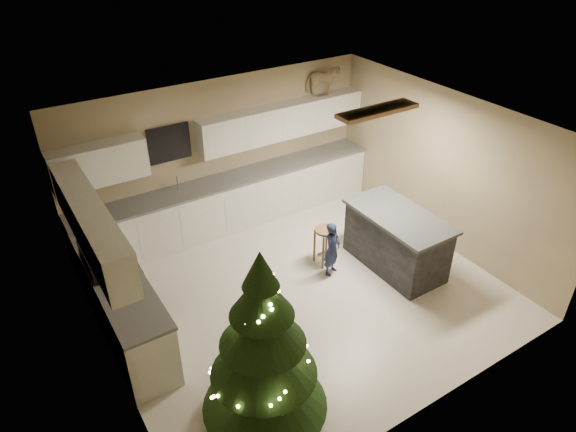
% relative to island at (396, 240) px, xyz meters
% --- Properties ---
extents(ground_plane, '(5.50, 5.50, 0.00)m').
position_rel_island_xyz_m(ground_plane, '(-1.63, 0.25, -0.48)').
color(ground_plane, silver).
extents(room_shell, '(5.52, 5.02, 2.61)m').
position_rel_island_xyz_m(room_shell, '(-1.60, 0.25, 1.27)').
color(room_shell, tan).
rests_on(room_shell, ground_plane).
extents(cabinetry, '(5.50, 3.20, 2.00)m').
position_rel_island_xyz_m(cabinetry, '(-2.54, 1.90, 0.28)').
color(cabinetry, silver).
rests_on(cabinetry, ground_plane).
extents(island, '(0.90, 1.70, 0.95)m').
position_rel_island_xyz_m(island, '(0.00, 0.00, 0.00)').
color(island, black).
rests_on(island, ground_plane).
extents(bar_stool, '(0.33, 0.33, 0.64)m').
position_rel_island_xyz_m(bar_stool, '(-0.90, 0.65, 0.00)').
color(bar_stool, olive).
rests_on(bar_stool, ground_plane).
extents(christmas_tree, '(1.45, 1.40, 2.32)m').
position_rel_island_xyz_m(christmas_tree, '(-3.17, -1.35, 0.47)').
color(christmas_tree, '#3F2816').
rests_on(christmas_tree, ground_plane).
extents(toddler, '(0.39, 0.34, 0.91)m').
position_rel_island_xyz_m(toddler, '(-0.96, 0.37, -0.03)').
color(toddler, '#19233E').
rests_on(toddler, ground_plane).
extents(rocking_horse, '(0.67, 0.48, 0.54)m').
position_rel_island_xyz_m(rocking_horse, '(0.36, 2.58, 1.80)').
color(rocking_horse, olive).
rests_on(rocking_horse, cabinetry).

